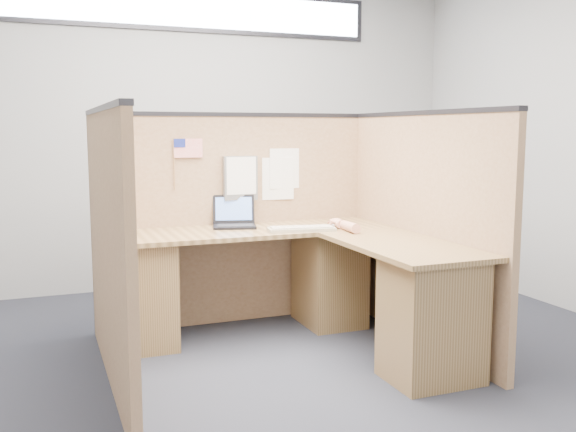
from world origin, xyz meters
name	(u,v)px	position (x,y,z in m)	size (l,w,h in m)	color
floor	(286,364)	(0.00, 0.00, 0.00)	(5.00, 5.00, 0.00)	#1E222B
wall_back	(195,131)	(0.00, 2.25, 1.40)	(5.00, 5.00, 0.00)	#9FA2A4
clerestory_window	(194,10)	(0.00, 2.23, 2.45)	(3.30, 0.04, 0.38)	#232328
cubicle_partitions	(262,229)	(0.00, 0.43, 0.77)	(2.06, 1.83, 1.53)	#856142
l_desk	(297,288)	(0.18, 0.29, 0.39)	(1.95, 1.75, 0.73)	brown
laptop	(232,219)	(-0.08, 0.84, 0.78)	(0.34, 0.35, 0.21)	black
keyboard	(301,229)	(0.30, 0.48, 0.74)	(0.47, 0.23, 0.03)	gray
mouse	(336,225)	(0.58, 0.52, 0.75)	(0.10, 0.06, 0.04)	silver
hand_forearm	(345,225)	(0.58, 0.39, 0.76)	(0.10, 0.35, 0.07)	tan
blue_poster	(110,141)	(-0.88, 0.97, 1.33)	(0.20, 0.00, 0.27)	navy
american_flag	(185,150)	(-0.38, 0.96, 1.27)	(0.21, 0.01, 0.35)	olive
file_holder	(240,178)	(0.01, 0.94, 1.06)	(0.25, 0.05, 0.32)	slate
paper_left	(278,179)	(0.31, 0.97, 1.05)	(0.24, 0.00, 0.31)	white
paper_right	(285,169)	(0.36, 0.97, 1.12)	(0.23, 0.00, 0.30)	white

